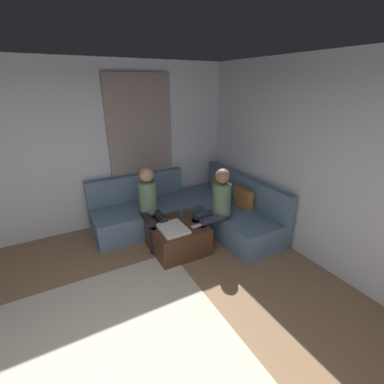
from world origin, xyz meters
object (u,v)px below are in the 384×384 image
(sectional_couch, at_px, (192,211))
(ottoman, at_px, (178,237))
(person_on_couch_back, at_px, (216,205))
(game_remote, at_px, (197,226))
(coffee_mug, at_px, (182,213))
(person_on_couch_side, at_px, (151,204))

(sectional_couch, distance_m, ottoman, 0.76)
(sectional_couch, bearing_deg, person_on_couch_back, 4.86)
(ottoman, distance_m, person_on_couch_back, 0.75)
(ottoman, distance_m, game_remote, 0.36)
(coffee_mug, bearing_deg, person_on_couch_back, 51.43)
(person_on_couch_back, bearing_deg, person_on_couch_side, 59.52)
(sectional_couch, bearing_deg, game_remote, -24.06)
(sectional_couch, relative_size, person_on_couch_side, 2.12)
(sectional_couch, height_order, ottoman, sectional_couch)
(sectional_couch, height_order, person_on_couch_back, person_on_couch_back)
(ottoman, bearing_deg, person_on_couch_back, 79.44)
(ottoman, height_order, game_remote, game_remote)
(ottoman, xyz_separation_m, person_on_couch_back, (0.11, 0.59, 0.45))
(sectional_couch, distance_m, person_on_couch_side, 0.89)
(game_remote, bearing_deg, ottoman, -129.29)
(coffee_mug, bearing_deg, person_on_couch_side, -111.25)
(coffee_mug, distance_m, person_on_couch_side, 0.50)
(person_on_couch_side, bearing_deg, ottoman, 123.15)
(game_remote, bearing_deg, person_on_couch_side, -140.20)
(ottoman, distance_m, person_on_couch_side, 0.64)
(ottoman, bearing_deg, coffee_mug, 140.71)
(sectional_couch, distance_m, person_on_couch_back, 0.75)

